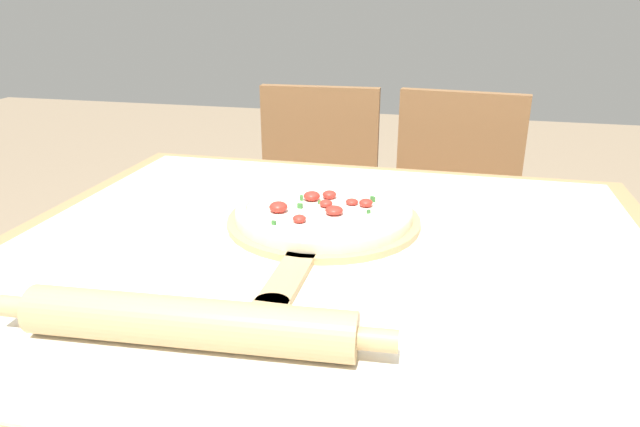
# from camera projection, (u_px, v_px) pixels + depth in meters

# --- Properties ---
(dining_table) EXTENTS (1.11, 0.99, 0.76)m
(dining_table) POSITION_uv_depth(u_px,v_px,m) (324.00, 315.00, 0.96)
(dining_table) COLOR #A87F51
(dining_table) RESTS_ON ground_plane
(towel_cloth) EXTENTS (1.03, 0.91, 0.00)m
(towel_cloth) POSITION_uv_depth(u_px,v_px,m) (324.00, 250.00, 0.91)
(towel_cloth) COLOR white
(towel_cloth) RESTS_ON dining_table
(pizza_peel) EXTENTS (0.34, 0.50, 0.01)m
(pizza_peel) POSITION_uv_depth(u_px,v_px,m) (321.00, 224.00, 0.99)
(pizza_peel) COLOR tan
(pizza_peel) RESTS_ON towel_cloth
(pizza) EXTENTS (0.31, 0.31, 0.04)m
(pizza) POSITION_uv_depth(u_px,v_px,m) (324.00, 210.00, 1.00)
(pizza) COLOR beige
(pizza) RESTS_ON pizza_peel
(rolling_pin) EXTENTS (0.48, 0.08, 0.06)m
(rolling_pin) POSITION_uv_depth(u_px,v_px,m) (188.00, 323.00, 0.65)
(rolling_pin) COLOR tan
(rolling_pin) RESTS_ON towel_cloth
(chair_left) EXTENTS (0.42, 0.42, 0.88)m
(chair_left) POSITION_uv_depth(u_px,v_px,m) (314.00, 208.00, 1.83)
(chair_left) COLOR brown
(chair_left) RESTS_ON ground_plane
(chair_right) EXTENTS (0.44, 0.44, 0.88)m
(chair_right) POSITION_uv_depth(u_px,v_px,m) (450.00, 219.00, 1.74)
(chair_right) COLOR brown
(chair_right) RESTS_ON ground_plane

